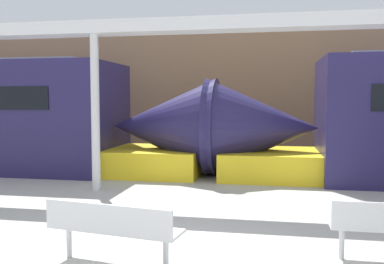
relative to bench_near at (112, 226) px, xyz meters
name	(u,v)px	position (x,y,z in m)	size (l,w,h in m)	color
station_wall	(228,88)	(0.35, 10.62, 2.00)	(56.00, 0.20, 5.00)	#937051
bench_near	(112,226)	(0.00, 0.00, 0.00)	(1.76, 0.71, 0.80)	silver
support_column_near	(95,114)	(-1.98, 4.16, 1.24)	(0.19, 0.19, 3.48)	silver
canopy_beam	(94,29)	(-1.98, 4.16, 3.12)	(28.00, 0.60, 0.28)	silver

